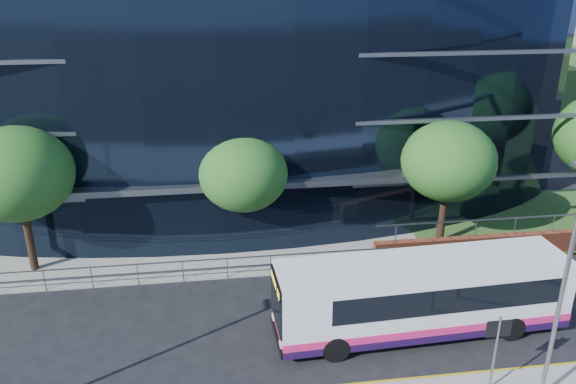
{
  "coord_description": "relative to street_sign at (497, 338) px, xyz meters",
  "views": [
    {
      "loc": [
        -4.29,
        -15.66,
        13.33
      ],
      "look_at": [
        -1.06,
        8.0,
        3.75
      ],
      "focal_mm": 35.0,
      "sensor_mm": 36.0,
      "label": 1
    }
  ],
  "objects": [
    {
      "name": "ground",
      "position": [
        -4.5,
        1.59,
        -2.15
      ],
      "size": [
        200.0,
        200.0,
        0.0
      ],
      "primitive_type": "plane",
      "color": "black",
      "rests_on": "ground"
    },
    {
      "name": "yellow_line_inner",
      "position": [
        -4.5,
        0.94,
        -2.14
      ],
      "size": [
        80.0,
        0.08,
        0.01
      ],
      "primitive_type": "cube",
      "color": "gold",
      "rests_on": "ground"
    },
    {
      "name": "far_forecourt",
      "position": [
        -10.5,
        12.59,
        -2.1
      ],
      "size": [
        50.0,
        8.0,
        0.1
      ],
      "primitive_type": "cube",
      "color": "gray",
      "rests_on": "ground"
    },
    {
      "name": "glass_office",
      "position": [
        -8.5,
        22.44,
        5.85
      ],
      "size": [
        44.0,
        23.1,
        16.0
      ],
      "color": "black",
      "rests_on": "ground"
    },
    {
      "name": "guard_railings",
      "position": [
        -12.5,
        8.59,
        -1.33
      ],
      "size": [
        24.0,
        0.05,
        1.1
      ],
      "color": "slate",
      "rests_on": "ground"
    },
    {
      "name": "street_sign",
      "position": [
        0.0,
        0.0,
        0.0
      ],
      "size": [
        0.85,
        0.09,
        2.8
      ],
      "color": "slate",
      "rests_on": "pavement_near"
    },
    {
      "name": "tree_far_a",
      "position": [
        -17.5,
        10.59,
        2.71
      ],
      "size": [
        4.95,
        4.95,
        6.98
      ],
      "color": "black",
      "rests_on": "ground"
    },
    {
      "name": "tree_far_b",
      "position": [
        -7.5,
        11.09,
        2.06
      ],
      "size": [
        4.29,
        4.29,
        6.05
      ],
      "color": "black",
      "rests_on": "ground"
    },
    {
      "name": "tree_far_c",
      "position": [
        2.5,
        10.59,
        2.39
      ],
      "size": [
        4.62,
        4.62,
        6.51
      ],
      "color": "black",
      "rests_on": "ground"
    },
    {
      "name": "tree_dist_e",
      "position": [
        19.5,
        41.59,
        2.39
      ],
      "size": [
        4.62,
        4.62,
        6.51
      ],
      "color": "black",
      "rests_on": "ground"
    },
    {
      "name": "streetlight_east",
      "position": [
        1.5,
        -0.59,
        2.29
      ],
      "size": [
        0.15,
        0.77,
        8.0
      ],
      "color": "slate",
      "rests_on": "pavement_near"
    },
    {
      "name": "city_bus",
      "position": [
        -1.1,
        3.58,
        -0.53
      ],
      "size": [
        11.42,
        3.1,
        3.06
      ],
      "rotation": [
        0.0,
        0.0,
        0.04
      ],
      "color": "silver",
      "rests_on": "ground"
    }
  ]
}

